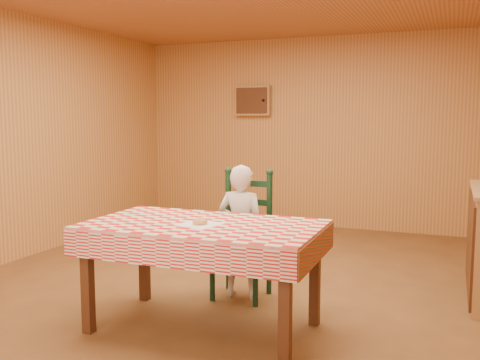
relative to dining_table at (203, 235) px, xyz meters
name	(u,v)px	position (x,y,z in m)	size (l,w,h in m)	color
ground	(232,289)	(-0.16, 0.90, -0.69)	(6.00, 6.00, 0.00)	brown
cabin_walls	(253,84)	(-0.16, 1.43, 1.14)	(5.10, 6.05, 2.65)	#C98B48
dining_table	(203,235)	(0.00, 0.00, 0.00)	(1.66, 0.96, 0.77)	#4E2915
ladder_chair	(244,237)	(0.00, 0.79, -0.18)	(0.44, 0.40, 1.08)	black
seated_child	(241,232)	(0.00, 0.73, -0.13)	(0.41, 0.27, 1.12)	silver
napkin	(200,224)	(0.00, -0.05, 0.08)	(0.26, 0.26, 0.00)	white
donut	(200,221)	(0.00, -0.05, 0.10)	(0.11, 0.11, 0.04)	#D38F4B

